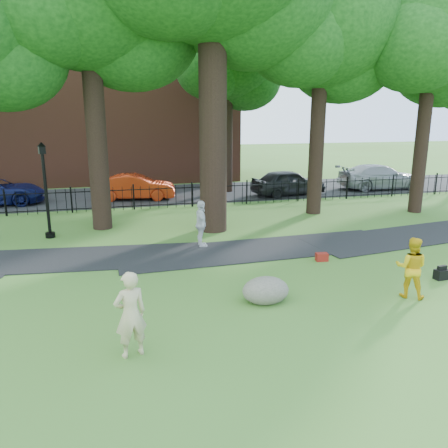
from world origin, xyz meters
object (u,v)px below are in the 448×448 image
object	(u,v)px
boulder	(266,288)
woman	(130,314)
lamppost	(46,192)
man	(411,267)
red_sedan	(136,187)

from	to	relation	value
boulder	woman	bearing A→B (deg)	-152.38
boulder	lamppost	distance (m)	10.08
lamppost	boulder	bearing A→B (deg)	-72.48
man	red_sedan	distance (m)	16.91
lamppost	woman	bearing A→B (deg)	-94.99
woman	lamppost	distance (m)	10.07
boulder	man	bearing A→B (deg)	-9.66
lamppost	man	bearing A→B (deg)	-61.12
man	boulder	xyz separation A→B (m)	(-3.78, 0.64, -0.46)
boulder	lamppost	size ratio (longest dim) A/B	0.33
woman	red_sedan	world-z (taller)	woman
woman	lamppost	bearing A→B (deg)	-90.50
man	lamppost	distance (m)	13.11
woman	boulder	bearing A→B (deg)	-168.51
woman	man	xyz separation A→B (m)	(7.24, 1.17, -0.07)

